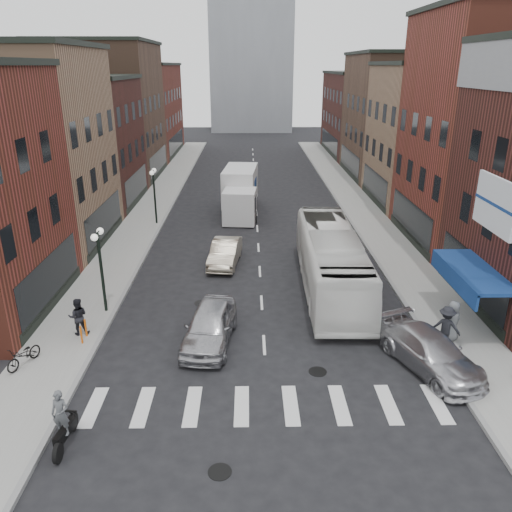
{
  "coord_description": "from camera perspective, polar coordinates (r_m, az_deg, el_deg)",
  "views": [
    {
      "loc": [
        -0.62,
        -17.25,
        11.01
      ],
      "look_at": [
        -0.27,
        5.88,
        2.14
      ],
      "focal_mm": 35.0,
      "sensor_mm": 36.0,
      "label": 1
    }
  ],
  "objects": [
    {
      "name": "curb_left",
      "position": [
        41.26,
        -9.78,
        5.19
      ],
      "size": [
        0.2,
        74.0,
        0.16
      ],
      "primitive_type": "cube",
      "color": "gray",
      "rests_on": "ground"
    },
    {
      "name": "sidewalk_right",
      "position": [
        41.75,
        11.82,
        5.35
      ],
      "size": [
        3.0,
        74.0,
        0.15
      ],
      "primitive_type": "cube",
      "color": "gray",
      "rests_on": "ground"
    },
    {
      "name": "sedan_left_near",
      "position": [
        21.2,
        -5.32,
        -7.92
      ],
      "size": [
        2.44,
        4.89,
        1.6
      ],
      "primitive_type": "imported",
      "rotation": [
        0.0,
        0.0,
        -0.12
      ],
      "color": "#B5B4B9",
      "rests_on": "ground"
    },
    {
      "name": "bldg_left_far_b",
      "position": [
        68.0,
        -13.61,
        15.91
      ],
      "size": [
        10.3,
        16.2,
        11.3
      ],
      "color": "maroon",
      "rests_on": "ground"
    },
    {
      "name": "crosswalk_stripes",
      "position": [
        18.02,
        1.34,
        -16.7
      ],
      "size": [
        12.0,
        2.2,
        0.01
      ],
      "primitive_type": "cube",
      "color": "silver",
      "rests_on": "ground"
    },
    {
      "name": "ground",
      "position": [
        20.47,
        1.02,
        -11.56
      ],
      "size": [
        160.0,
        160.0,
        0.0
      ],
      "primitive_type": "plane",
      "color": "black",
      "rests_on": "ground"
    },
    {
      "name": "awning_blue",
      "position": [
        23.48,
        23.19,
        -1.72
      ],
      "size": [
        1.8,
        5.0,
        0.78
      ],
      "color": "navy",
      "rests_on": "ground"
    },
    {
      "name": "streetlamp_far",
      "position": [
        36.79,
        -11.58,
        7.84
      ],
      "size": [
        0.32,
        1.22,
        4.11
      ],
      "color": "black",
      "rests_on": "ground"
    },
    {
      "name": "bldg_right_mid_b",
      "position": [
        44.43,
        20.23,
        12.81
      ],
      "size": [
        10.3,
        10.2,
        11.3
      ],
      "color": "#9B7355",
      "rests_on": "ground"
    },
    {
      "name": "bldg_right_far_b",
      "position": [
        68.31,
        12.81,
        15.57
      ],
      "size": [
        10.3,
        16.2,
        10.3
      ],
      "color": "#421E17",
      "rests_on": "ground"
    },
    {
      "name": "billboard_sign",
      "position": [
        20.58,
        25.84,
        5.15
      ],
      "size": [
        1.52,
        3.0,
        3.7
      ],
      "color": "black",
      "rests_on": "ground"
    },
    {
      "name": "bldg_left_far_a",
      "position": [
        54.36,
        -16.84,
        15.53
      ],
      "size": [
        10.3,
        12.2,
        13.3
      ],
      "color": "#503628",
      "rests_on": "ground"
    },
    {
      "name": "parked_bicycle",
      "position": [
        21.5,
        -25.01,
        -10.24
      ],
      "size": [
        1.15,
        1.73,
        0.86
      ],
      "primitive_type": "imported",
      "rotation": [
        0.0,
        0.0,
        -0.39
      ],
      "color": "black",
      "rests_on": "sidewalk_left"
    },
    {
      "name": "bldg_right_mid_a",
      "position": [
        35.15,
        26.18,
        12.61
      ],
      "size": [
        10.3,
        10.2,
        14.3
      ],
      "color": "maroon",
      "rests_on": "ground"
    },
    {
      "name": "curb_car",
      "position": [
        20.62,
        19.31,
        -10.31
      ],
      "size": [
        3.62,
        5.3,
        1.43
      ],
      "primitive_type": "imported",
      "rotation": [
        0.0,
        0.0,
        0.37
      ],
      "color": "#B9B9BE",
      "rests_on": "ground"
    },
    {
      "name": "ped_right_c",
      "position": [
        22.51,
        21.54,
        -6.92
      ],
      "size": [
        1.03,
        0.89,
        1.78
      ],
      "primitive_type": "imported",
      "rotation": [
        0.0,
        0.0,
        3.6
      ],
      "color": "#5C6064",
      "rests_on": "sidewalk_right"
    },
    {
      "name": "sedan_left_far",
      "position": [
        29.35,
        -3.56,
        0.39
      ],
      "size": [
        1.99,
        4.47,
        1.42
      ],
      "primitive_type": "imported",
      "rotation": [
        0.0,
        0.0,
        -0.12
      ],
      "color": "beige",
      "rests_on": "ground"
    },
    {
      "name": "bike_rack",
      "position": [
        22.41,
        -19.11,
        -8.12
      ],
      "size": [
        0.08,
        0.68,
        0.8
      ],
      "color": "#D8590C",
      "rests_on": "sidewalk_left"
    },
    {
      "name": "bldg_left_mid_b",
      "position": [
        44.07,
        -20.38,
        12.07
      ],
      "size": [
        10.3,
        10.2,
        10.3
      ],
      "color": "#421E17",
      "rests_on": "ground"
    },
    {
      "name": "ped_right_a",
      "position": [
        21.94,
        20.87,
        -7.56
      ],
      "size": [
        1.29,
        0.98,
        1.79
      ],
      "primitive_type": "imported",
      "rotation": [
        0.0,
        0.0,
        2.74
      ],
      "color": "black",
      "rests_on": "sidewalk_right"
    },
    {
      "name": "ped_left_solo",
      "position": [
        22.74,
        -19.67,
        -6.53
      ],
      "size": [
        0.89,
        0.63,
        1.66
      ],
      "primitive_type": "imported",
      "rotation": [
        0.0,
        0.0,
        3.37
      ],
      "color": "black",
      "rests_on": "sidewalk_left"
    },
    {
      "name": "transit_bus",
      "position": [
        25.92,
        8.55,
        -0.55
      ],
      "size": [
        2.97,
        11.55,
        3.2
      ],
      "primitive_type": "imported",
      "rotation": [
        0.0,
        0.0,
        -0.02
      ],
      "color": "white",
      "rests_on": "ground"
    },
    {
      "name": "streetlamp_near",
      "position": [
        23.73,
        -17.42,
        0.02
      ],
      "size": [
        0.32,
        1.22,
        4.11
      ],
      "color": "black",
      "rests_on": "ground"
    },
    {
      "name": "box_truck",
      "position": [
        39.27,
        -1.82,
        7.25
      ],
      "size": [
        2.87,
        8.07,
        3.44
      ],
      "rotation": [
        0.0,
        0.0,
        -0.09
      ],
      "color": "silver",
      "rests_on": "ground"
    },
    {
      "name": "curb_right",
      "position": [
        41.47,
        9.78,
        5.28
      ],
      "size": [
        0.2,
        74.0,
        0.16
      ],
      "primitive_type": "cube",
      "color": "gray",
      "rests_on": "ground"
    },
    {
      "name": "bldg_left_mid_a",
      "position": [
        34.73,
        -25.81,
        10.9
      ],
      "size": [
        10.3,
        10.2,
        12.3
      ],
      "color": "#9B7355",
      "rests_on": "ground"
    },
    {
      "name": "motorcycle_rider",
      "position": [
        16.93,
        -21.26,
        -17.18
      ],
      "size": [
        0.6,
        1.98,
        2.02
      ],
      "rotation": [
        0.0,
        0.0,
        -0.14
      ],
      "color": "black",
      "rests_on": "ground"
    },
    {
      "name": "sidewalk_left",
      "position": [
        41.5,
        -11.84,
        5.25
      ],
      "size": [
        3.0,
        74.0,
        0.15
      ],
      "primitive_type": "cube",
      "color": "gray",
      "rests_on": "ground"
    },
    {
      "name": "bldg_right_far_a",
      "position": [
        54.75,
        16.27,
        15.09
      ],
      "size": [
        10.3,
        12.2,
        12.3
      ],
      "color": "#503628",
      "rests_on": "ground"
    }
  ]
}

